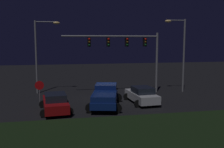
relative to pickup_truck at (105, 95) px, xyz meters
name	(u,v)px	position (x,y,z in m)	size (l,w,h in m)	color
ground_plane	(107,101)	(0.58, 2.18, -1.00)	(80.00, 80.00, 0.00)	black
grass_median	(135,134)	(0.58, -7.09, -0.95)	(21.21, 7.54, 0.10)	black
pickup_truck	(105,95)	(0.00, 0.00, 0.00)	(3.71, 5.72, 1.80)	navy
car_sedan	(142,95)	(3.49, 0.66, -0.26)	(2.68, 4.51, 1.51)	#B7B7BC
car_sedan_far	(55,103)	(-4.18, -0.88, -0.26)	(2.73, 4.54, 1.51)	maroon
traffic_signal_gantry	(127,47)	(3.28, 5.29, 4.03)	(10.32, 0.56, 6.50)	slate
street_lamp_left	(41,48)	(-5.65, 7.08, 3.92)	(2.64, 0.44, 7.76)	slate
street_lamp_right	(180,47)	(9.17, 4.98, 4.01)	(2.39, 0.44, 7.96)	slate
stop_sign	(39,89)	(-5.52, 1.10, 0.56)	(0.76, 0.08, 2.23)	slate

